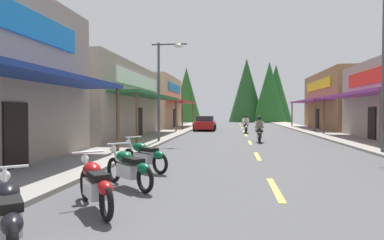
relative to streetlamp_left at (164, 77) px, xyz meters
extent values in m
cube|color=#4C4C4F|center=(4.96, 3.76, -3.86)|extent=(9.76, 75.05, 0.10)
cube|color=gray|center=(-1.26, 3.76, -3.75)|extent=(2.68, 75.05, 0.12)
cube|color=gray|center=(11.18, 3.76, -3.75)|extent=(2.68, 75.05, 0.12)
cube|color=#E0C64C|center=(4.96, -10.77, -3.80)|extent=(0.16, 2.40, 0.01)
cube|color=#E0C64C|center=(4.96, -5.10, -3.80)|extent=(0.16, 2.40, 0.01)
cube|color=#E0C64C|center=(4.96, 0.80, -3.80)|extent=(0.16, 2.40, 0.01)
cube|color=#E0C64C|center=(4.96, 6.81, -3.80)|extent=(0.16, 2.40, 0.01)
cube|color=#E0C64C|center=(4.96, 11.96, -3.80)|extent=(0.16, 2.40, 0.01)
cube|color=#E0C64C|center=(4.96, 18.17, -3.80)|extent=(0.16, 2.40, 0.01)
cube|color=#E0C64C|center=(4.96, 25.04, -3.80)|extent=(0.16, 2.40, 0.01)
cube|color=#E0C64C|center=(4.96, 30.77, -3.80)|extent=(0.16, 2.40, 0.01)
cube|color=navy|center=(-1.70, -9.43, -0.91)|extent=(1.80, 9.37, 0.16)
cylinder|color=brown|center=(-1.00, -4.94, -2.40)|extent=(0.14, 0.14, 2.82)
cube|color=#197FCC|center=(-2.54, -9.43, 0.85)|extent=(0.10, 7.29, 0.90)
cube|color=black|center=(-2.56, -9.43, -2.76)|extent=(0.08, 1.10, 2.10)
cube|color=gray|center=(-5.89, 3.79, -1.27)|extent=(6.57, 13.46, 5.08)
cube|color=#236033|center=(-1.70, 3.79, -0.91)|extent=(1.80, 12.11, 0.16)
cylinder|color=brown|center=(-1.00, -2.06, -2.40)|extent=(0.14, 0.14, 2.82)
cylinder|color=brown|center=(-1.00, 9.65, -2.40)|extent=(0.14, 0.14, 2.82)
cube|color=white|center=(-2.54, 3.79, 0.15)|extent=(0.10, 9.42, 0.90)
cube|color=black|center=(-2.56, 3.79, -2.76)|extent=(0.08, 1.10, 2.10)
cube|color=tan|center=(-6.38, 17.39, -0.97)|extent=(7.57, 9.99, 5.68)
cube|color=#B72D28|center=(-1.70, 17.39, -0.91)|extent=(1.80, 8.99, 0.16)
cylinder|color=brown|center=(-1.00, 13.10, -2.40)|extent=(0.14, 0.14, 2.82)
cylinder|color=brown|center=(-1.00, 21.69, -2.40)|extent=(0.14, 0.14, 2.82)
cube|color=#197FCC|center=(-2.54, 17.39, 0.62)|extent=(0.10, 6.99, 0.90)
cube|color=black|center=(-2.56, 17.39, -2.76)|extent=(0.08, 1.10, 2.10)
cube|color=#8C338C|center=(11.62, 2.82, -0.91)|extent=(1.80, 10.26, 0.16)
cylinder|color=brown|center=(10.92, -2.11, -2.40)|extent=(0.14, 0.14, 2.82)
cylinder|color=brown|center=(10.92, 7.74, -2.40)|extent=(0.14, 0.14, 2.82)
cube|color=red|center=(12.46, 2.82, 0.20)|extent=(0.10, 7.98, 0.90)
cube|color=black|center=(12.48, 2.82, -2.76)|extent=(0.08, 1.10, 2.10)
cube|color=olive|center=(16.60, 15.97, -0.93)|extent=(8.18, 12.69, 5.76)
cube|color=#8C338C|center=(11.62, 15.97, -0.91)|extent=(1.80, 11.42, 0.16)
cylinder|color=brown|center=(10.92, 10.46, -2.40)|extent=(0.14, 0.14, 2.82)
cylinder|color=brown|center=(10.92, 21.48, -2.40)|extent=(0.14, 0.14, 2.82)
cube|color=yellow|center=(12.46, 15.97, 0.68)|extent=(0.10, 8.88, 0.90)
cube|color=black|center=(12.48, 15.97, -2.76)|extent=(0.08, 1.10, 2.10)
cylinder|color=#474C51|center=(-0.32, 0.00, -0.91)|extent=(0.14, 0.14, 5.80)
cylinder|color=#474C51|center=(0.31, 0.00, 1.89)|extent=(2.07, 0.10, 0.10)
ellipsoid|color=silver|center=(0.84, 0.00, 1.79)|extent=(0.50, 0.30, 0.24)
cylinder|color=#474C51|center=(10.24, -3.90, -0.34)|extent=(0.14, 0.14, 6.93)
torus|color=black|center=(0.56, -14.05, -3.49)|extent=(0.49, 0.56, 0.64)
cube|color=silver|center=(1.04, -14.63, -3.41)|extent=(0.66, 0.72, 0.32)
ellipsoid|color=black|center=(0.91, -14.47, -3.09)|extent=(0.60, 0.64, 0.28)
cube|color=black|center=(1.20, -14.82, -3.13)|extent=(0.60, 0.64, 0.12)
ellipsoid|color=black|center=(1.49, -15.17, -3.26)|extent=(0.47, 0.49, 0.24)
cylinder|color=silver|center=(0.64, -14.15, -3.16)|extent=(0.28, 0.32, 0.71)
cylinder|color=silver|center=(0.72, -14.24, -2.79)|extent=(0.49, 0.41, 0.04)
sphere|color=white|center=(0.54, -14.03, -2.96)|extent=(0.16, 0.16, 0.16)
torus|color=black|center=(0.97, -12.22, -3.49)|extent=(0.47, 0.57, 0.64)
torus|color=black|center=(1.89, -13.40, -3.49)|extent=(0.47, 0.57, 0.64)
cube|color=silver|center=(1.43, -12.81, -3.41)|extent=(0.65, 0.72, 0.32)
ellipsoid|color=#A51414|center=(1.30, -12.65, -3.09)|extent=(0.60, 0.64, 0.28)
cube|color=black|center=(1.58, -13.01, -3.13)|extent=(0.59, 0.65, 0.12)
ellipsoid|color=#A51414|center=(1.86, -13.36, -3.26)|extent=(0.46, 0.49, 0.24)
cylinder|color=silver|center=(1.05, -12.32, -3.16)|extent=(0.28, 0.33, 0.71)
cylinder|color=silver|center=(1.12, -12.42, -2.79)|extent=(0.50, 0.40, 0.04)
sphere|color=white|center=(0.95, -12.19, -2.96)|extent=(0.16, 0.16, 0.16)
torus|color=black|center=(0.92, -10.48, -3.49)|extent=(0.54, 0.51, 0.64)
torus|color=black|center=(2.02, -11.49, -3.49)|extent=(0.54, 0.51, 0.64)
cube|color=silver|center=(1.47, -10.99, -3.41)|extent=(0.71, 0.68, 0.32)
ellipsoid|color=#0C5933|center=(1.32, -10.85, -3.09)|extent=(0.63, 0.61, 0.28)
cube|color=black|center=(1.65, -11.16, -3.13)|extent=(0.63, 0.61, 0.12)
ellipsoid|color=#0C5933|center=(1.99, -11.46, -3.26)|extent=(0.49, 0.47, 0.24)
cylinder|color=silver|center=(1.01, -10.57, -3.16)|extent=(0.31, 0.29, 0.71)
cylinder|color=silver|center=(1.10, -10.65, -2.79)|extent=(0.43, 0.47, 0.04)
sphere|color=white|center=(0.89, -10.46, -2.96)|extent=(0.16, 0.16, 0.16)
torus|color=black|center=(0.65, -8.43, -3.49)|extent=(0.58, 0.45, 0.64)
torus|color=black|center=(1.87, -9.30, -3.49)|extent=(0.58, 0.45, 0.64)
cube|color=silver|center=(1.26, -8.86, -3.41)|extent=(0.73, 0.64, 0.32)
ellipsoid|color=#0C5933|center=(1.09, -8.75, -3.09)|extent=(0.64, 0.59, 0.28)
cube|color=black|center=(1.46, -9.01, -3.13)|extent=(0.65, 0.58, 0.12)
ellipsoid|color=#0C5933|center=(1.83, -9.27, -3.26)|extent=(0.50, 0.45, 0.24)
cylinder|color=silver|center=(0.75, -8.50, -3.16)|extent=(0.34, 0.26, 0.71)
cylinder|color=silver|center=(0.85, -8.57, -2.79)|extent=(0.38, 0.51, 0.04)
sphere|color=white|center=(0.62, -8.41, -2.96)|extent=(0.16, 0.16, 0.16)
torus|color=black|center=(5.55, 1.93, -3.49)|extent=(0.13, 0.64, 0.64)
torus|color=black|center=(5.49, 0.43, -3.49)|extent=(0.13, 0.64, 0.64)
cube|color=silver|center=(5.52, 1.18, -3.41)|extent=(0.31, 0.71, 0.32)
ellipsoid|color=black|center=(5.53, 1.38, -3.09)|extent=(0.34, 0.57, 0.28)
cube|color=black|center=(5.51, 0.93, -3.13)|extent=(0.30, 0.61, 0.12)
ellipsoid|color=black|center=(5.49, 0.48, -3.26)|extent=(0.26, 0.45, 0.24)
cylinder|color=silver|center=(5.54, 1.80, -3.16)|extent=(0.07, 0.37, 0.71)
cylinder|color=silver|center=(5.54, 1.68, -2.79)|extent=(0.60, 0.06, 0.04)
sphere|color=white|center=(5.55, 1.96, -2.96)|extent=(0.16, 0.16, 0.16)
ellipsoid|color=#726659|center=(5.51, 1.03, -2.76)|extent=(0.39, 0.39, 0.64)
sphere|color=black|center=(5.51, 1.08, -2.36)|extent=(0.24, 0.24, 0.24)
cylinder|color=#726659|center=(5.36, 1.21, -3.11)|extent=(0.16, 0.43, 0.24)
cylinder|color=#726659|center=(5.32, 1.34, -2.76)|extent=(0.12, 0.51, 0.40)
cylinder|color=#726659|center=(5.68, 1.20, -3.11)|extent=(0.16, 0.43, 0.24)
cylinder|color=#726659|center=(5.73, 1.33, -2.76)|extent=(0.12, 0.51, 0.40)
torus|color=black|center=(5.00, 9.99, -3.49)|extent=(0.11, 0.64, 0.64)
torus|color=black|center=(5.04, 8.49, -3.49)|extent=(0.11, 0.64, 0.64)
cube|color=silver|center=(5.02, 9.24, -3.41)|extent=(0.30, 0.71, 0.32)
ellipsoid|color=#99999E|center=(5.02, 9.44, -3.09)|extent=(0.33, 0.57, 0.28)
cube|color=black|center=(5.03, 8.99, -3.13)|extent=(0.29, 0.61, 0.12)
ellipsoid|color=#99999E|center=(5.04, 8.54, -3.26)|extent=(0.25, 0.45, 0.24)
cylinder|color=silver|center=(5.01, 9.86, -3.16)|extent=(0.07, 0.37, 0.71)
cylinder|color=silver|center=(5.01, 9.74, -2.79)|extent=(0.60, 0.05, 0.04)
sphere|color=white|center=(5.00, 10.02, -2.96)|extent=(0.16, 0.16, 0.16)
ellipsoid|color=#B2A599|center=(5.02, 9.09, -2.76)|extent=(0.39, 0.39, 0.64)
sphere|color=black|center=(5.02, 9.14, -2.36)|extent=(0.24, 0.24, 0.24)
cylinder|color=#B2A599|center=(4.86, 9.26, -3.11)|extent=(0.15, 0.43, 0.24)
cylinder|color=#B2A599|center=(4.81, 9.39, -2.76)|extent=(0.11, 0.51, 0.40)
cylinder|color=#B2A599|center=(5.18, 9.26, -3.11)|extent=(0.15, 0.43, 0.24)
cylinder|color=#B2A599|center=(5.22, 9.40, -2.76)|extent=(0.11, 0.51, 0.40)
cube|color=#B21919|center=(1.28, 12.85, -3.26)|extent=(1.91, 4.35, 0.70)
cube|color=#262D38|center=(1.28, 12.70, -2.71)|extent=(1.66, 2.24, 0.60)
cylinder|color=black|center=(0.32, 14.27, -3.48)|extent=(0.24, 0.67, 0.66)
cylinder|color=black|center=(2.16, 14.32, -3.48)|extent=(0.24, 0.67, 0.66)
cylinder|color=black|center=(0.40, 11.37, -3.48)|extent=(0.24, 0.67, 0.66)
cylinder|color=black|center=(2.23, 11.42, -3.48)|extent=(0.24, 0.67, 0.66)
cone|color=#255D23|center=(11.44, 40.57, 1.25)|extent=(5.66, 5.66, 10.11)
cone|color=#2B5B23|center=(-4.23, 38.43, 0.96)|extent=(5.34, 5.34, 9.53)
cone|color=#225C23|center=(10.08, 38.33, 1.33)|extent=(5.76, 5.76, 10.28)
cone|color=#225023|center=(6.32, 40.35, 1.81)|extent=(6.29, 6.29, 11.24)
camera|label=1|loc=(3.98, -18.55, -1.98)|focal=30.55mm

